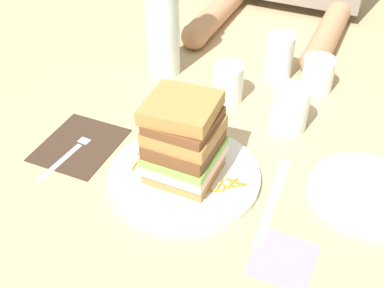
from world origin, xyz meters
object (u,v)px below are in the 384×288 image
Objects in this scene: main_plate at (185,176)px; sandwich at (184,141)px; empty_tumbler_1 at (279,56)px; fork at (72,150)px; water_bottle at (162,11)px; empty_tumbler_2 at (318,74)px; side_plate at (367,193)px; knife at (272,202)px; empty_tumbler_0 at (228,82)px; juice_glass at (289,110)px; napkin_dark at (80,145)px; napkin_pink at (283,259)px.

sandwich is at bearing 142.47° from main_plate.
sandwich is at bearing -97.14° from empty_tumbler_1.
main_plate is 1.51× the size of fork.
empty_tumbler_1 reaches higher than main_plate.
fork is at bearing -94.26° from water_bottle.
empty_tumbler_2 is 0.31m from side_plate.
empty_tumbler_1 reaches higher than knife.
empty_tumbler_0 is 0.42× the size of side_plate.
empty_tumbler_2 is (0.09, -0.02, -0.01)m from empty_tumbler_1.
empty_tumbler_0 is at bearing 151.19° from side_plate.
juice_glass is 0.18m from empty_tumbler_1.
juice_glass is at bearing 60.62° from sandwich.
knife is at bearing 0.88° from napkin_dark.
napkin_pink is (0.15, -0.47, -0.05)m from empty_tumbler_1.
juice_glass is 0.45× the size of side_plate.
fork is 0.51m from side_plate.
sandwich is at bearing -163.54° from side_plate.
main_plate is at bearing -110.58° from empty_tumbler_2.
side_plate is (0.17, -0.12, -0.03)m from juice_glass.
juice_glass is 0.94× the size of napkin_pink.
sandwich is 0.76× the size of side_plate.
fork is 0.36m from knife.
empty_tumbler_0 reaches higher than knife.
napkin_pink is at bearing -12.95° from napkin_dark.
side_plate is at bearing -24.22° from water_bottle.
main_plate is 0.15m from knife.
empty_tumbler_2 is (-0.01, 0.35, 0.03)m from knife.
napkin_pink is (0.06, -0.45, -0.03)m from empty_tumbler_2.
side_plate is at bearing 12.08° from fork.
empty_tumbler_0 reaches higher than side_plate.
water_bottle is 0.26m from empty_tumbler_1.
sandwich reaches higher than side_plate.
empty_tumbler_0 is 0.14m from empty_tumbler_1.
napkin_dark is (-0.21, 0.00, -0.08)m from sandwich.
sandwich reaches higher than napkin_dark.
fork reaches higher than napkin_dark.
main_plate is 1.78× the size of sandwich.
empty_tumbler_2 reaches higher than side_plate.
empty_tumbler_2 is at bearing 97.62° from napkin_pink.
knife is at bearing -74.49° from empty_tumbler_1.
sandwich is at bearing -119.38° from juice_glass.
side_plate is (0.49, 0.08, 0.00)m from napkin_dark.
water_bottle is at bearing -168.76° from empty_tumbler_2.
empty_tumbler_1 is at bearing 107.66° from napkin_pink.
empty_tumbler_2 is at bearing 46.17° from napkin_dark.
napkin_dark is at bearing -94.25° from water_bottle.
knife is (0.36, 0.01, 0.00)m from napkin_dark.
empty_tumbler_2 is (0.14, 0.36, -0.04)m from sandwich.
main_plate is 3.47× the size of empty_tumbler_2.
napkin_pink is at bearing -25.28° from sandwich.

